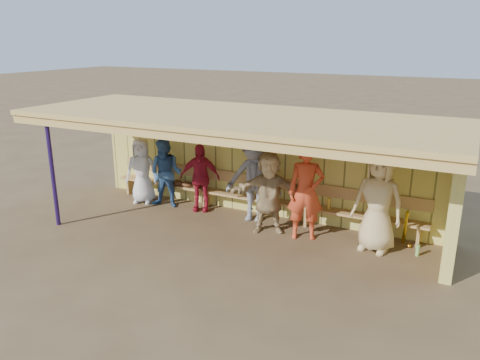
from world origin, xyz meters
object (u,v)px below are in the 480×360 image
Objects in this scene: player_f at (269,192)px; player_g at (306,192)px; player_h at (378,202)px; player_e at (254,178)px; player_c at (166,173)px; bench at (255,193)px; player_d at (200,178)px; player_b at (142,171)px.

player_g is (0.79, 0.04, 0.12)m from player_f.
player_e is at bearing -178.06° from player_h.
player_e reaches higher than player_c.
player_f is at bearing 161.36° from player_g.
bench is at bearing 176.28° from player_h.
player_c is 3.62m from player_g.
player_f is at bearing -31.95° from player_d.
player_g is (2.75, -0.41, 0.18)m from player_d.
player_g is (3.61, -0.25, 0.15)m from player_c.
player_b reaches higher than bench.
player_g reaches higher than player_b.
player_c is 0.85× the size of player_h.
player_f is 0.88× the size of player_h.
player_h is (5.02, -0.18, 0.15)m from player_c.
player_f is (3.53, -0.28, 0.06)m from player_b.
player_c is at bearing 173.14° from player_e.
player_f is at bearing -48.36° from bench.
player_e is (2.26, 0.15, 0.15)m from player_c.
player_b is 1.58m from player_d.
player_f is (0.55, -0.44, -0.12)m from player_e.
player_d is (1.57, 0.16, -0.01)m from player_b.
player_c is 0.22× the size of bench.
player_d is 4.17m from player_h.
bench is at bearing -9.38° from player_b.
player_d is at bearing -175.73° from player_h.
player_h is (4.16, -0.33, 0.18)m from player_d.
player_c is at bearing -167.97° from bench.
player_g is at bearing -21.47° from player_f.
player_c is 2.83m from player_f.
player_e is 1.13× the size of player_f.
player_b is at bearing 172.40° from player_e.
player_e is (1.40, 0.00, 0.18)m from player_d.
player_f is at bearing -17.21° from player_c.
player_f reaches higher than player_d.
player_e is 0.56m from bench.
player_d is 0.21× the size of bench.
player_b is 4.33m from player_g.
player_h is (1.41, 0.07, -0.00)m from player_g.
bench is (-2.86, 0.64, -0.46)m from player_h.
player_h reaches higher than player_e.
player_g reaches higher than bench.
player_g is 1.68m from bench.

